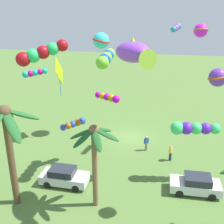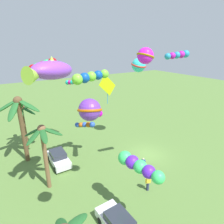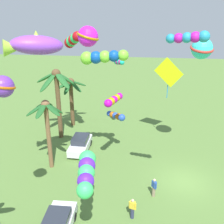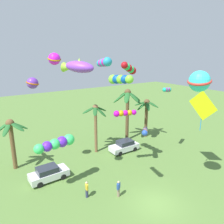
{
  "view_description": "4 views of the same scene",
  "coord_description": "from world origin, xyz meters",
  "px_view_note": "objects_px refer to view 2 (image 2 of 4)",
  "views": [
    {
      "loc": [
        -3.85,
        28.25,
        13.84
      ],
      "look_at": [
        0.54,
        7.12,
        5.66
      ],
      "focal_mm": 44.74,
      "sensor_mm": 36.0,
      "label": 1
    },
    {
      "loc": [
        -14.77,
        14.59,
        12.86
      ],
      "look_at": [
        -0.39,
        5.5,
        6.77
      ],
      "focal_mm": 30.27,
      "sensor_mm": 36.0,
      "label": 2
    },
    {
      "loc": [
        -18.44,
        3.85,
        13.43
      ],
      "look_at": [
        -0.46,
        6.1,
        6.19
      ],
      "focal_mm": 41.28,
      "sensor_mm": 36.0,
      "label": 3
    },
    {
      "loc": [
        -12.0,
        -11.04,
        12.68
      ],
      "look_at": [
        -0.64,
        5.92,
        7.06
      ],
      "focal_mm": 34.41,
      "sensor_mm": 36.0,
      "label": 4
    }
  ],
  "objects_px": {
    "palm_tree_0": "(20,114)",
    "palm_tree_2": "(22,116)",
    "parked_car_0": "(59,158)",
    "kite_ball_4": "(139,65)",
    "kite_ball_6": "(145,56)",
    "kite_ball_8": "(90,110)",
    "kite_tube_7": "(98,111)",
    "spectator_0": "(148,183)",
    "spectator_1": "(143,164)",
    "kite_fish_5": "(50,70)",
    "kite_tube_11": "(72,82)",
    "kite_diamond_2": "(107,86)",
    "kite_tube_10": "(178,55)",
    "parked_car_1": "(119,224)",
    "kite_tube_3": "(138,166)",
    "kite_tube_9": "(86,125)",
    "kite_tube_1": "(41,66)",
    "palm_tree_3": "(43,141)",
    "kite_tube_0": "(90,77)"
  },
  "relations": [
    {
      "from": "palm_tree_0",
      "to": "kite_ball_8",
      "type": "xyz_separation_m",
      "value": [
        -13.44,
        -1.94,
        3.98
      ]
    },
    {
      "from": "palm_tree_3",
      "to": "kite_tube_0",
      "type": "xyz_separation_m",
      "value": [
        0.24,
        -4.84,
        5.17
      ]
    },
    {
      "from": "spectator_1",
      "to": "kite_tube_7",
      "type": "height_order",
      "value": "kite_tube_7"
    },
    {
      "from": "kite_tube_0",
      "to": "kite_ball_8",
      "type": "distance_m",
      "value": 8.7
    },
    {
      "from": "kite_fish_5",
      "to": "kite_tube_7",
      "type": "xyz_separation_m",
      "value": [
        2.75,
        -5.02,
        -4.6
      ]
    },
    {
      "from": "kite_ball_4",
      "to": "kite_ball_6",
      "type": "height_order",
      "value": "kite_ball_6"
    },
    {
      "from": "kite_tube_1",
      "to": "kite_tube_3",
      "type": "height_order",
      "value": "kite_tube_1"
    },
    {
      "from": "palm_tree_0",
      "to": "kite_diamond_2",
      "type": "relative_size",
      "value": 1.86
    },
    {
      "from": "spectator_1",
      "to": "kite_diamond_2",
      "type": "xyz_separation_m",
      "value": [
        9.47,
        -1.32,
        6.7
      ]
    },
    {
      "from": "kite_tube_1",
      "to": "kite_tube_10",
      "type": "xyz_separation_m",
      "value": [
        -9.08,
        -8.76,
        1.23
      ]
    },
    {
      "from": "palm_tree_0",
      "to": "palm_tree_3",
      "type": "height_order",
      "value": "palm_tree_0"
    },
    {
      "from": "kite_fish_5",
      "to": "kite_tube_11",
      "type": "relative_size",
      "value": 2.04
    },
    {
      "from": "kite_tube_11",
      "to": "palm_tree_3",
      "type": "bearing_deg",
      "value": 141.09
    },
    {
      "from": "kite_ball_8",
      "to": "kite_tube_9",
      "type": "xyz_separation_m",
      "value": [
        10.99,
        -4.55,
        -5.9
      ]
    },
    {
      "from": "kite_tube_9",
      "to": "spectator_0",
      "type": "bearing_deg",
      "value": -166.59
    },
    {
      "from": "kite_diamond_2",
      "to": "kite_fish_5",
      "type": "relative_size",
      "value": 1.0
    },
    {
      "from": "palm_tree_0",
      "to": "parked_car_0",
      "type": "xyz_separation_m",
      "value": [
        -2.67,
        -2.87,
        -5.1
      ]
    },
    {
      "from": "kite_tube_0",
      "to": "kite_tube_11",
      "type": "xyz_separation_m",
      "value": [
        6.54,
        -0.64,
        -1.6
      ]
    },
    {
      "from": "spectator_1",
      "to": "kite_tube_7",
      "type": "relative_size",
      "value": 0.68
    },
    {
      "from": "spectator_1",
      "to": "kite_tube_1",
      "type": "relative_size",
      "value": 0.49
    },
    {
      "from": "kite_tube_1",
      "to": "kite_diamond_2",
      "type": "relative_size",
      "value": 0.78
    },
    {
      "from": "palm_tree_2",
      "to": "kite_tube_9",
      "type": "bearing_deg",
      "value": -133.68
    },
    {
      "from": "kite_tube_3",
      "to": "kite_tube_10",
      "type": "height_order",
      "value": "kite_tube_10"
    },
    {
      "from": "kite_tube_7",
      "to": "spectator_0",
      "type": "bearing_deg",
      "value": -160.42
    },
    {
      "from": "spectator_1",
      "to": "kite_ball_4",
      "type": "height_order",
      "value": "kite_ball_4"
    },
    {
      "from": "parked_car_0",
      "to": "kite_ball_4",
      "type": "height_order",
      "value": "kite_ball_4"
    },
    {
      "from": "spectator_1",
      "to": "kite_ball_8",
      "type": "relative_size",
      "value": 0.95
    },
    {
      "from": "kite_tube_3",
      "to": "kite_tube_7",
      "type": "xyz_separation_m",
      "value": [
        7.18,
        -0.7,
        1.93
      ]
    },
    {
      "from": "kite_tube_0",
      "to": "palm_tree_3",
      "type": "bearing_deg",
      "value": 92.89
    },
    {
      "from": "parked_car_0",
      "to": "kite_tube_1",
      "type": "bearing_deg",
      "value": 26.76
    },
    {
      "from": "kite_diamond_2",
      "to": "kite_tube_10",
      "type": "bearing_deg",
      "value": 178.81
    },
    {
      "from": "kite_diamond_2",
      "to": "kite_tube_11",
      "type": "xyz_separation_m",
      "value": [
        0.23,
        5.03,
        0.94
      ]
    },
    {
      "from": "palm_tree_2",
      "to": "parked_car_0",
      "type": "height_order",
      "value": "palm_tree_2"
    },
    {
      "from": "spectator_0",
      "to": "kite_tube_10",
      "type": "height_order",
      "value": "kite_tube_10"
    },
    {
      "from": "palm_tree_0",
      "to": "spectator_0",
      "type": "bearing_deg",
      "value": -142.58
    },
    {
      "from": "parked_car_0",
      "to": "kite_ball_6",
      "type": "distance_m",
      "value": 15.49
    },
    {
      "from": "parked_car_0",
      "to": "kite_tube_9",
      "type": "relative_size",
      "value": 1.99
    },
    {
      "from": "parked_car_0",
      "to": "kite_ball_8",
      "type": "distance_m",
      "value": 14.11
    },
    {
      "from": "palm_tree_0",
      "to": "parked_car_1",
      "type": "xyz_separation_m",
      "value": [
        -13.21,
        -3.94,
        -5.1
      ]
    },
    {
      "from": "kite_tube_1",
      "to": "kite_diamond_2",
      "type": "xyz_separation_m",
      "value": [
        2.46,
        -9.0,
        -3.33
      ]
    },
    {
      "from": "parked_car_0",
      "to": "kite_ball_6",
      "type": "bearing_deg",
      "value": -161.49
    },
    {
      "from": "parked_car_0",
      "to": "spectator_1",
      "type": "bearing_deg",
      "value": -130.2
    },
    {
      "from": "kite_tube_11",
      "to": "kite_ball_4",
      "type": "bearing_deg",
      "value": -121.09
    },
    {
      "from": "kite_tube_9",
      "to": "kite_tube_10",
      "type": "height_order",
      "value": "kite_tube_10"
    },
    {
      "from": "palm_tree_0",
      "to": "kite_ball_4",
      "type": "xyz_separation_m",
      "value": [
        -3.34,
        -13.46,
        4.66
      ]
    },
    {
      "from": "parked_car_0",
      "to": "kite_tube_7",
      "type": "relative_size",
      "value": 1.67
    },
    {
      "from": "kite_diamond_2",
      "to": "kite_tube_9",
      "type": "distance_m",
      "value": 6.85
    },
    {
      "from": "parked_car_0",
      "to": "kite_tube_3",
      "type": "xyz_separation_m",
      "value": [
        -10.1,
        -3.0,
        3.93
      ]
    },
    {
      "from": "palm_tree_0",
      "to": "palm_tree_2",
      "type": "height_order",
      "value": "palm_tree_0"
    },
    {
      "from": "palm_tree_2",
      "to": "kite_tube_9",
      "type": "relative_size",
      "value": 3.05
    }
  ]
}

